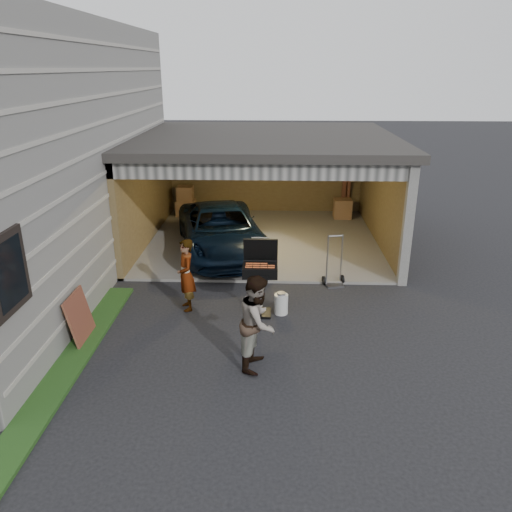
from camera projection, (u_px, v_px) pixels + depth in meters
The scene contains 10 objects.
ground at pixel (207, 371), 7.96m from camera, with size 80.00×80.00×0.00m, color black.
groundcover_strip at pixel (41, 406), 7.09m from camera, with size 0.50×8.00×0.06m, color #193814.
garage at pixel (264, 172), 13.61m from camera, with size 6.80×6.30×2.90m.
minivan at pixel (221, 232), 12.75m from camera, with size 1.97×4.27×1.19m, color black.
woman at pixel (186, 275), 9.78m from camera, with size 0.53×0.35×1.46m, color #A8BDD4.
man at pixel (258, 322), 7.85m from camera, with size 0.76×0.60×1.57m, color #4E331E.
bbq_grill at pixel (260, 272), 9.52m from camera, with size 0.66×0.58×1.48m.
propane_tank at pixel (281, 304), 9.77m from camera, with size 0.27×0.27×0.40m, color silver.
plywood_panel at pixel (80, 318), 8.71m from camera, with size 0.04×0.81×0.91m, color #5A2A1F.
hand_truck at pixel (334, 276), 11.05m from camera, with size 0.50×0.42×1.16m.
Camera 1 is at (1.03, -6.75, 4.55)m, focal length 35.00 mm.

